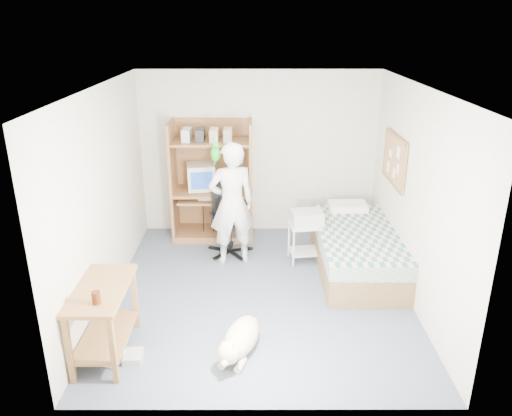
# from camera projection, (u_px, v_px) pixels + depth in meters

# --- Properties ---
(floor) EXTENTS (4.00, 4.00, 0.00)m
(floor) POSITION_uv_depth(u_px,v_px,m) (260.00, 292.00, 6.21)
(floor) COLOR #495364
(floor) RESTS_ON ground
(wall_back) EXTENTS (3.60, 0.02, 2.50)m
(wall_back) POSITION_uv_depth(u_px,v_px,m) (259.00, 153.00, 7.63)
(wall_back) COLOR beige
(wall_back) RESTS_ON floor
(wall_right) EXTENTS (0.02, 4.00, 2.50)m
(wall_right) POSITION_uv_depth(u_px,v_px,m) (415.00, 197.00, 5.76)
(wall_right) COLOR beige
(wall_right) RESTS_ON floor
(wall_left) EXTENTS (0.02, 4.00, 2.50)m
(wall_left) POSITION_uv_depth(u_px,v_px,m) (104.00, 197.00, 5.76)
(wall_left) COLOR beige
(wall_left) RESTS_ON floor
(ceiling) EXTENTS (3.60, 4.00, 0.02)m
(ceiling) POSITION_uv_depth(u_px,v_px,m) (260.00, 87.00, 5.31)
(ceiling) COLOR white
(ceiling) RESTS_ON wall_back
(computer_hutch) EXTENTS (1.20, 0.63, 1.80)m
(computer_hutch) POSITION_uv_depth(u_px,v_px,m) (213.00, 185.00, 7.54)
(computer_hutch) COLOR brown
(computer_hutch) RESTS_ON floor
(bed) EXTENTS (1.02, 2.02, 0.66)m
(bed) POSITION_uv_depth(u_px,v_px,m) (356.00, 249.00, 6.68)
(bed) COLOR brown
(bed) RESTS_ON floor
(side_desk) EXTENTS (0.50, 1.00, 0.75)m
(side_desk) POSITION_uv_depth(u_px,v_px,m) (103.00, 311.00, 4.91)
(side_desk) COLOR brown
(side_desk) RESTS_ON floor
(corkboard) EXTENTS (0.04, 0.94, 0.66)m
(corkboard) POSITION_uv_depth(u_px,v_px,m) (394.00, 160.00, 6.53)
(corkboard) COLOR #986944
(corkboard) RESTS_ON wall_right
(office_chair) EXTENTS (0.58, 0.58, 1.03)m
(office_chair) POSITION_uv_depth(u_px,v_px,m) (229.00, 228.00, 7.15)
(office_chair) COLOR black
(office_chair) RESTS_ON floor
(person) EXTENTS (0.71, 0.55, 1.70)m
(person) POSITION_uv_depth(u_px,v_px,m) (232.00, 204.00, 6.69)
(person) COLOR silver
(person) RESTS_ON floor
(parrot) EXTENTS (0.13, 0.22, 0.34)m
(parrot) POSITION_uv_depth(u_px,v_px,m) (216.00, 153.00, 6.45)
(parrot) COLOR #13871A
(parrot) RESTS_ON person
(dog) EXTENTS (0.50, 0.96, 0.37)m
(dog) POSITION_uv_depth(u_px,v_px,m) (240.00, 339.00, 5.02)
(dog) COLOR beige
(dog) RESTS_ON floor
(printer_cart) EXTENTS (0.51, 0.43, 0.56)m
(printer_cart) POSITION_uv_depth(u_px,v_px,m) (306.00, 236.00, 6.89)
(printer_cart) COLOR silver
(printer_cart) RESTS_ON floor
(printer) EXTENTS (0.46, 0.38, 0.18)m
(printer) POSITION_uv_depth(u_px,v_px,m) (307.00, 217.00, 6.79)
(printer) COLOR #B3B3AE
(printer) RESTS_ON printer_cart
(crt_monitor) EXTENTS (0.47, 0.49, 0.38)m
(crt_monitor) POSITION_uv_depth(u_px,v_px,m) (201.00, 176.00, 7.49)
(crt_monitor) COLOR beige
(crt_monitor) RESTS_ON computer_hutch
(keyboard) EXTENTS (0.46, 0.19, 0.03)m
(keyboard) POSITION_uv_depth(u_px,v_px,m) (214.00, 198.00, 7.44)
(keyboard) COLOR beige
(keyboard) RESTS_ON computer_hutch
(pencil_cup) EXTENTS (0.08, 0.08, 0.12)m
(pencil_cup) POSITION_uv_depth(u_px,v_px,m) (233.00, 187.00, 7.45)
(pencil_cup) COLOR yellow
(pencil_cup) RESTS_ON computer_hutch
(drink_glass) EXTENTS (0.08, 0.08, 0.12)m
(drink_glass) POSITION_uv_depth(u_px,v_px,m) (96.00, 298.00, 4.53)
(drink_glass) COLOR #3F1A0A
(drink_glass) RESTS_ON side_desk
(floor_box_a) EXTENTS (0.31, 0.28, 0.10)m
(floor_box_a) POSITION_uv_depth(u_px,v_px,m) (109.00, 356.00, 4.94)
(floor_box_a) COLOR white
(floor_box_a) RESTS_ON floor
(floor_box_b) EXTENTS (0.19, 0.23, 0.08)m
(floor_box_b) POSITION_uv_depth(u_px,v_px,m) (133.00, 357.00, 4.95)
(floor_box_b) COLOR #A6A5A1
(floor_box_b) RESTS_ON floor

